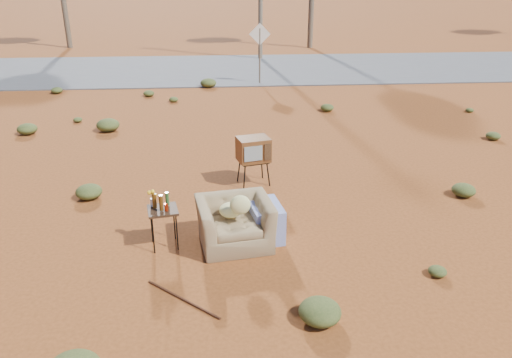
{
  "coord_description": "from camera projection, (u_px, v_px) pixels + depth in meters",
  "views": [
    {
      "loc": [
        -0.09,
        -6.45,
        3.99
      ],
      "look_at": [
        0.5,
        1.04,
        0.8
      ],
      "focal_mm": 35.0,
      "sensor_mm": 36.0,
      "label": 1
    }
  ],
  "objects": [
    {
      "name": "ground",
      "position": [
        228.0,
        256.0,
        7.48
      ],
      "size": [
        140.0,
        140.0,
        0.0
      ],
      "primitive_type": "plane",
      "color": "brown",
      "rests_on": "ground"
    },
    {
      "name": "highway",
      "position": [
        219.0,
        69.0,
        21.24
      ],
      "size": [
        140.0,
        7.0,
        0.04
      ],
      "primitive_type": "cube",
      "color": "#565659",
      "rests_on": "ground"
    },
    {
      "name": "armchair",
      "position": [
        241.0,
        216.0,
        7.68
      ],
      "size": [
        1.39,
        1.03,
        0.98
      ],
      "rotation": [
        0.0,
        0.0,
        0.16
      ],
      "color": "olive",
      "rests_on": "ground"
    },
    {
      "name": "tv_unit",
      "position": [
        253.0,
        150.0,
        9.71
      ],
      "size": [
        0.7,
        0.61,
        0.97
      ],
      "rotation": [
        0.0,
        0.0,
        0.25
      ],
      "color": "black",
      "rests_on": "ground"
    },
    {
      "name": "side_table",
      "position": [
        160.0,
        207.0,
        7.52
      ],
      "size": [
        0.52,
        0.52,
        0.9
      ],
      "rotation": [
        0.0,
        0.0,
        0.19
      ],
      "color": "#332012",
      "rests_on": "ground"
    },
    {
      "name": "rusty_bar",
      "position": [
        183.0,
        299.0,
        6.48
      ],
      "size": [
        0.99,
        0.89,
        0.03
      ],
      "primitive_type": "cylinder",
      "rotation": [
        0.0,
        1.57,
        -0.73
      ],
      "color": "#4B2814",
      "rests_on": "ground"
    },
    {
      "name": "road_sign",
      "position": [
        260.0,
        43.0,
        18.02
      ],
      "size": [
        0.78,
        0.06,
        2.19
      ],
      "color": "brown",
      "rests_on": "ground"
    },
    {
      "name": "scrub_patch",
      "position": [
        187.0,
        150.0,
        11.42
      ],
      "size": [
        17.49,
        8.07,
        0.33
      ],
      "color": "#4C5123",
      "rests_on": "ground"
    }
  ]
}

